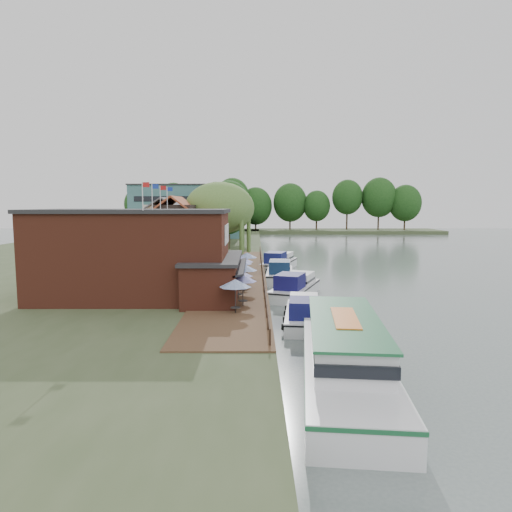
{
  "coord_description": "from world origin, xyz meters",
  "views": [
    {
      "loc": [
        -6.09,
        -37.76,
        8.6
      ],
      "look_at": [
        -6.0,
        12.0,
        3.0
      ],
      "focal_mm": 32.0,
      "sensor_mm": 36.0,
      "label": 1
    }
  ],
  "objects": [
    {
      "name": "umbrella_0",
      "position": [
        -7.47,
        -6.59,
        2.29
      ],
      "size": [
        2.26,
        2.26,
        2.38
      ],
      "primitive_type": null,
      "color": "navy",
      "rests_on": "quay_deck"
    },
    {
      "name": "bank_tree_5",
      "position": [
        -18.54,
        92.01,
        6.74
      ],
      "size": [
        6.08,
        6.08,
        11.48
      ],
      "primitive_type": null,
      "color": "#143811",
      "rests_on": "land_bank"
    },
    {
      "name": "tour_boat",
      "position": [
        -1.76,
        -16.66,
        1.58
      ],
      "size": [
        5.57,
        14.86,
        3.17
      ],
      "primitive_type": null,
      "rotation": [
        0.0,
        0.0,
        -0.1
      ],
      "color": "silver",
      "rests_on": "ground"
    },
    {
      "name": "land_bank",
      "position": [
        -30.0,
        35.0,
        0.5
      ],
      "size": [
        50.0,
        140.0,
        1.0
      ],
      "primitive_type": "cube",
      "color": "#384728",
      "rests_on": "ground"
    },
    {
      "name": "cruiser_2",
      "position": [
        -3.28,
        13.95,
        1.23
      ],
      "size": [
        3.92,
        10.32,
        2.46
      ],
      "primitive_type": null,
      "rotation": [
        0.0,
        0.0,
        -0.06
      ],
      "color": "silver",
      "rests_on": "ground"
    },
    {
      "name": "cottage_c",
      "position": [
        -14.0,
        33.0,
        5.25
      ],
      "size": [
        7.6,
        7.6,
        8.5
      ],
      "primitive_type": null,
      "color": "black",
      "rests_on": "land_bank"
    },
    {
      "name": "cruiser_3",
      "position": [
        -2.88,
        22.73,
        1.26
      ],
      "size": [
        6.26,
        10.85,
        2.52
      ],
      "primitive_type": null,
      "rotation": [
        0.0,
        0.0,
        -0.3
      ],
      "color": "white",
      "rests_on": "ground"
    },
    {
      "name": "pub",
      "position": [
        -14.0,
        -1.0,
        4.65
      ],
      "size": [
        20.0,
        11.0,
        7.3
      ],
      "primitive_type": null,
      "color": "maroon",
      "rests_on": "land_bank"
    },
    {
      "name": "bank_tree_2",
      "position": [
        -14.4,
        59.97,
        7.24
      ],
      "size": [
        6.44,
        6.44,
        12.48
      ],
      "primitive_type": null,
      "color": "#143811",
      "rests_on": "land_bank"
    },
    {
      "name": "umbrella_6",
      "position": [
        -6.97,
        11.08,
        2.29
      ],
      "size": [
        2.17,
        2.17,
        2.38
      ],
      "primitive_type": null,
      "color": "#1B3F97",
      "rests_on": "quay_deck"
    },
    {
      "name": "bank_tree_3",
      "position": [
        -15.1,
        79.54,
        7.71
      ],
      "size": [
        8.72,
        8.72,
        13.43
      ],
      "primitive_type": null,
      "color": "#143811",
      "rests_on": "land_bank"
    },
    {
      "name": "willow",
      "position": [
        -10.5,
        19.0,
        6.21
      ],
      "size": [
        8.6,
        8.6,
        10.43
      ],
      "primitive_type": null,
      "color": "#476B2D",
      "rests_on": "land_bank"
    },
    {
      "name": "bank_tree_1",
      "position": [
        -11.24,
        51.5,
        7.15
      ],
      "size": [
        8.75,
        8.75,
        12.31
      ],
      "primitive_type": null,
      "color": "#143811",
      "rests_on": "land_bank"
    },
    {
      "name": "ground",
      "position": [
        0.0,
        0.0,
        0.0
      ],
      "size": [
        260.0,
        260.0,
        0.0
      ],
      "primitive_type": "plane",
      "color": "slate",
      "rests_on": "ground"
    },
    {
      "name": "hotel_block",
      "position": [
        -22.0,
        70.0,
        7.15
      ],
      "size": [
        25.4,
        12.4,
        12.3
      ],
      "primitive_type": null,
      "color": "#38666B",
      "rests_on": "land_bank"
    },
    {
      "name": "umbrella_3",
      "position": [
        -7.07,
        1.47,
        2.29
      ],
      "size": [
        2.35,
        2.35,
        2.38
      ],
      "primitive_type": null,
      "color": "#1C459A",
      "rests_on": "quay_deck"
    },
    {
      "name": "quay_deck",
      "position": [
        -8.0,
        10.0,
        1.05
      ],
      "size": [
        6.0,
        50.0,
        0.1
      ],
      "primitive_type": "cube",
      "color": "#47301E",
      "rests_on": "land_bank"
    },
    {
      "name": "cottage_b",
      "position": [
        -18.0,
        24.0,
        5.25
      ],
      "size": [
        9.6,
        8.6,
        8.5
      ],
      "primitive_type": null,
      "color": "beige",
      "rests_on": "land_bank"
    },
    {
      "name": "umbrella_2",
      "position": [
        -7.45,
        -1.75,
        2.29
      ],
      "size": [
        2.39,
        2.39,
        2.38
      ],
      "primitive_type": null,
      "color": "navy",
      "rests_on": "quay_deck"
    },
    {
      "name": "cruiser_0",
      "position": [
        -2.58,
        -5.57,
        1.09
      ],
      "size": [
        3.9,
        9.39,
        2.18
      ],
      "primitive_type": null,
      "rotation": [
        0.0,
        0.0,
        -0.11
      ],
      "color": "white",
      "rests_on": "ground"
    },
    {
      "name": "umbrella_1",
      "position": [
        -7.0,
        -4.28,
        2.29
      ],
      "size": [
        2.08,
        2.08,
        2.38
      ],
      "primitive_type": null,
      "color": "navy",
      "rests_on": "quay_deck"
    },
    {
      "name": "cottage_a",
      "position": [
        -15.0,
        14.0,
        5.25
      ],
      "size": [
        8.6,
        7.6,
        8.5
      ],
      "primitive_type": null,
      "color": "black",
      "rests_on": "land_bank"
    },
    {
      "name": "umbrella_4",
      "position": [
        -7.47,
        5.8,
        2.29
      ],
      "size": [
        2.2,
        2.2,
        2.38
      ],
      "primitive_type": null,
      "color": "#1C319A",
      "rests_on": "quay_deck"
    },
    {
      "name": "swan",
      "position": [
        -2.04,
        -14.0,
        0.22
      ],
      "size": [
        0.44,
        0.44,
        0.44
      ],
      "primitive_type": "sphere",
      "color": "white",
      "rests_on": "ground"
    },
    {
      "name": "bank_tree_4",
      "position": [
        -17.6,
        87.53,
        6.64
      ],
      "size": [
        7.36,
        7.36,
        11.28
      ],
      "primitive_type": null,
      "color": "#143811",
      "rests_on": "land_bank"
    },
    {
      "name": "quay_rail",
      "position": [
        -5.3,
        10.5,
        1.5
      ],
      "size": [
        0.2,
        49.0,
        1.0
      ],
      "primitive_type": null,
      "color": "black",
      "rests_on": "land_bank"
    },
    {
      "name": "cruiser_1",
      "position": [
        -2.33,
        4.46,
        1.21
      ],
      "size": [
        6.43,
        10.5,
        2.43
      ],
      "primitive_type": null,
      "rotation": [
        0.0,
        0.0,
        -0.35
      ],
      "color": "silver",
      "rests_on": "ground"
    },
    {
      "name": "umbrella_5",
      "position": [
        -7.44,
        7.27,
        2.29
      ],
      "size": [
        2.33,
        2.33,
        2.38
      ],
      "primitive_type": null,
      "color": "#1B2499",
      "rests_on": "quay_deck"
    },
    {
      "name": "bank_tree_0",
      "position": [
        -10.74,
        41.34,
        6.29
      ],
      "size": [
        7.03,
        7.03,
        10.59
      ],
      "primitive_type": null,
      "color": "#143811",
      "rests_on": "land_bank"
    }
  ]
}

